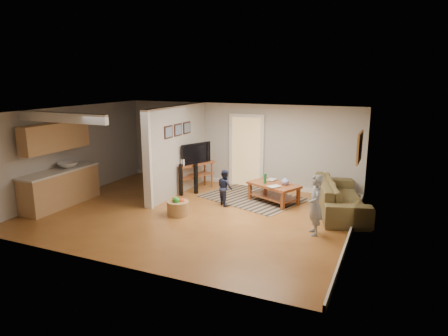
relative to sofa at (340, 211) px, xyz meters
The scene contains 11 objects.
ground 3.67m from the sofa, 154.21° to the right, with size 7.50×7.50×0.00m, color brown.
room_shell 4.75m from the sofa, 165.03° to the right, with size 7.54×6.02×2.52m.
area_rug 2.39m from the sofa, behind, with size 2.59×1.89×0.01m, color black.
sofa is the anchor object (origin of this frame).
coffee_table 1.76m from the sofa, behind, with size 1.52×1.25×0.78m.
tv_console 4.31m from the sofa, behind, with size 0.95×1.38×1.12m.
speaker_left 4.34m from the sofa, behind, with size 0.09×0.09×0.91m, color black.
speaker_right 4.04m from the sofa, behind, with size 0.09×0.09×0.89m, color black.
toy_basket 4.02m from the sofa, 152.67° to the right, with size 0.53×0.53×0.47m.
child 1.75m from the sofa, 99.87° to the right, with size 0.47×0.31×1.30m, color gray.
toddler 2.91m from the sofa, 166.96° to the right, with size 0.46×0.36×0.95m, color #1E233F.
Camera 1 is at (4.46, -8.22, 3.29)m, focal length 32.00 mm.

